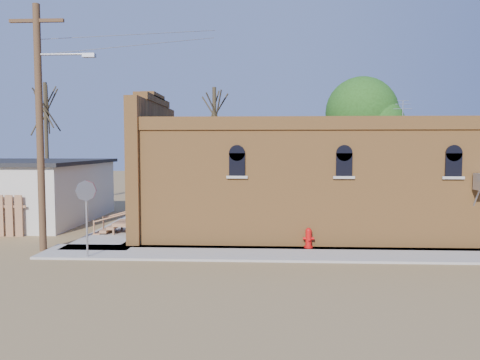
{
  "coord_description": "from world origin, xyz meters",
  "views": [
    {
      "loc": [
        -0.03,
        -15.62,
        3.84
      ],
      "look_at": [
        -1.03,
        4.96,
        2.4
      ],
      "focal_mm": 35.0,
      "sensor_mm": 36.0,
      "label": 1
    }
  ],
  "objects_px": {
    "utility_pole": "(41,122)",
    "stop_sign": "(86,198)",
    "fire_hydrant": "(309,238)",
    "brick_bar": "(300,181)",
    "trash_barrel": "(135,229)"
  },
  "relations": [
    {
      "from": "utility_pole",
      "to": "stop_sign",
      "type": "xyz_separation_m",
      "value": [
        2.08,
        -1.2,
        -2.66
      ]
    },
    {
      "from": "fire_hydrant",
      "to": "brick_bar",
      "type": "bearing_deg",
      "value": 92.5
    },
    {
      "from": "brick_bar",
      "to": "utility_pole",
      "type": "height_order",
      "value": "utility_pole"
    },
    {
      "from": "stop_sign",
      "to": "trash_barrel",
      "type": "xyz_separation_m",
      "value": [
        0.76,
        3.26,
        -1.65
      ]
    },
    {
      "from": "utility_pole",
      "to": "trash_barrel",
      "type": "xyz_separation_m",
      "value": [
        2.84,
        2.06,
        -4.32
      ]
    },
    {
      "from": "fire_hydrant",
      "to": "trash_barrel",
      "type": "xyz_separation_m",
      "value": [
        -6.99,
        1.47,
        0.0
      ]
    },
    {
      "from": "fire_hydrant",
      "to": "trash_barrel",
      "type": "height_order",
      "value": "fire_hydrant"
    },
    {
      "from": "trash_barrel",
      "to": "stop_sign",
      "type": "bearing_deg",
      "value": -103.17
    },
    {
      "from": "fire_hydrant",
      "to": "trash_barrel",
      "type": "relative_size",
      "value": 1.01
    },
    {
      "from": "trash_barrel",
      "to": "utility_pole",
      "type": "bearing_deg",
      "value": -144.04
    },
    {
      "from": "fire_hydrant",
      "to": "utility_pole",
      "type": "bearing_deg",
      "value": -174.81
    },
    {
      "from": "brick_bar",
      "to": "trash_barrel",
      "type": "height_order",
      "value": "brick_bar"
    },
    {
      "from": "brick_bar",
      "to": "fire_hydrant",
      "type": "distance_m",
      "value": 4.15
    },
    {
      "from": "brick_bar",
      "to": "trash_barrel",
      "type": "distance_m",
      "value": 7.53
    },
    {
      "from": "fire_hydrant",
      "to": "stop_sign",
      "type": "xyz_separation_m",
      "value": [
        -7.76,
        -1.8,
        1.66
      ]
    }
  ]
}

